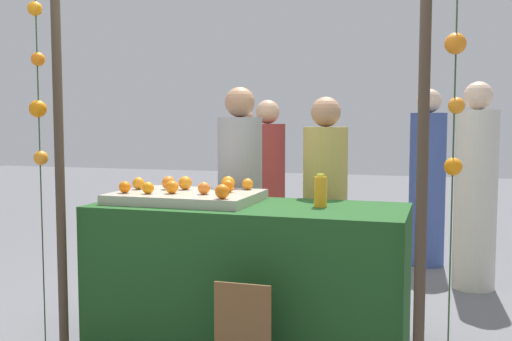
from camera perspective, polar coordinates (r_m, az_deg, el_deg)
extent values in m
plane|color=slate|center=(3.89, -0.69, -15.88)|extent=(24.00, 24.00, 0.00)
cube|color=#1E4C1E|center=(3.76, -0.69, -9.76)|extent=(1.92, 0.80, 0.86)
cube|color=#B2AD99|center=(3.86, -6.63, -2.50)|extent=(0.90, 0.64, 0.06)
sphere|color=orange|center=(3.96, -0.80, -1.30)|extent=(0.07, 0.07, 0.07)
sphere|color=orange|center=(3.79, -10.27, -1.65)|extent=(0.07, 0.07, 0.07)
sphere|color=orange|center=(3.49, -3.25, -2.02)|extent=(0.09, 0.09, 0.09)
sphere|color=orange|center=(3.86, -12.43, -1.56)|extent=(0.08, 0.08, 0.08)
sphere|color=orange|center=(4.01, -8.35, -1.17)|extent=(0.09, 0.09, 0.09)
sphere|color=orange|center=(3.96, -2.68, -1.19)|extent=(0.09, 0.09, 0.09)
sphere|color=orange|center=(3.78, -8.03, -1.58)|extent=(0.08, 0.08, 0.08)
sphere|color=orange|center=(3.99, -6.79, -1.18)|extent=(0.09, 0.09, 0.09)
sphere|color=orange|center=(3.72, -5.00, -1.69)|extent=(0.08, 0.08, 0.08)
sphere|color=orange|center=(4.05, -11.17, -1.21)|extent=(0.08, 0.08, 0.08)
sphere|color=orange|center=(3.81, -2.70, -1.49)|extent=(0.08, 0.08, 0.08)
cylinder|color=orange|center=(3.60, 6.18, -2.04)|extent=(0.08, 0.08, 0.18)
cylinder|color=yellow|center=(3.59, 6.20, -0.47)|extent=(0.04, 0.04, 0.02)
cube|color=brown|center=(3.19, -1.30, -15.54)|extent=(0.31, 0.01, 0.55)
cube|color=black|center=(3.20, -1.22, -15.46)|extent=(0.28, 0.02, 0.53)
cylinder|color=#99999E|center=(4.38, -1.53, -4.08)|extent=(0.32, 0.32, 1.40)
sphere|color=#A87A59|center=(4.33, -1.56, 6.54)|extent=(0.22, 0.22, 0.22)
cylinder|color=tan|center=(4.21, 6.59, -4.93)|extent=(0.31, 0.31, 1.33)
sphere|color=#A87A59|center=(4.15, 6.69, 5.58)|extent=(0.21, 0.21, 0.21)
cylinder|color=#384C8C|center=(5.89, 16.02, -1.76)|extent=(0.34, 0.34, 1.45)
sphere|color=beige|center=(5.86, 16.21, 6.40)|extent=(0.23, 0.23, 0.23)
cylinder|color=beige|center=(5.18, 20.22, -2.66)|extent=(0.34, 0.34, 1.46)
sphere|color=beige|center=(5.14, 20.48, 6.71)|extent=(0.23, 0.23, 0.23)
cylinder|color=maroon|center=(5.33, 1.11, -2.78)|extent=(0.31, 0.31, 1.35)
sphere|color=tan|center=(5.29, 1.12, 5.62)|extent=(0.21, 0.21, 0.21)
cylinder|color=#99999E|center=(6.13, -1.07, -2.08)|extent=(0.30, 0.30, 1.29)
sphere|color=#A87A59|center=(6.09, -1.08, 4.89)|extent=(0.20, 0.20, 0.20)
cylinder|color=#473828|center=(3.73, -18.27, 1.25)|extent=(0.06, 0.06, 2.32)
cylinder|color=#473828|center=(3.03, 15.61, 0.58)|extent=(0.06, 0.06, 2.32)
cylinder|color=#2D4C23|center=(3.80, -19.89, -0.15)|extent=(0.01, 0.01, 2.13)
sphere|color=orange|center=(3.85, -20.38, 14.29)|extent=(0.09, 0.09, 0.09)
sphere|color=orange|center=(3.82, -20.10, 9.95)|extent=(0.08, 0.08, 0.08)
sphere|color=orange|center=(3.80, -20.12, 5.56)|extent=(0.10, 0.10, 0.10)
sphere|color=orange|center=(3.80, -19.85, 1.14)|extent=(0.09, 0.09, 0.09)
cylinder|color=#2D4C23|center=(3.04, 18.24, -1.26)|extent=(0.01, 0.01, 2.13)
sphere|color=orange|center=(3.04, 18.52, 11.42)|extent=(0.10, 0.10, 0.10)
sphere|color=orange|center=(3.03, 18.61, 5.90)|extent=(0.08, 0.08, 0.08)
sphere|color=orange|center=(3.03, 18.32, 0.36)|extent=(0.09, 0.09, 0.09)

